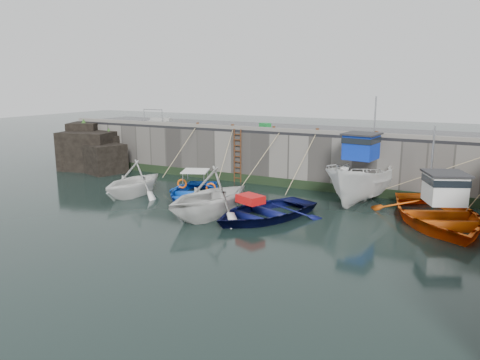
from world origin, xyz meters
The scene contains 24 objects.
ground centered at (0.00, 0.00, 0.00)m, with size 120.00×120.00×0.00m, color black.
quay_back centered at (0.00, 12.50, 1.50)m, with size 30.00×5.00×3.00m, color slate.
road_back centered at (0.00, 12.50, 3.08)m, with size 30.00×5.00×0.16m, color black.
kerb_back centered at (0.00, 10.15, 3.26)m, with size 30.00×0.30×0.20m, color slate.
algae_back centered at (0.00, 9.96, 0.25)m, with size 30.00×0.08×0.50m, color black.
rock_outcrop centered at (-12.92, 9.11, 1.26)m, with size 5.85×4.24×3.41m.
ladder centered at (-2.00, 9.91, 1.59)m, with size 0.51×0.08×3.20m.
boat_near_white centered at (-5.32, 4.41, 0.00)m, with size 3.58×4.15×2.18m, color silver.
boat_near_white_rope centered at (-5.32, 8.46, 0.00)m, with size 0.04×4.04×3.10m, color tan, non-canonical shape.
boat_near_blue centered at (-2.08, 5.29, 0.00)m, with size 3.73×5.23×1.08m, color blue.
boat_near_blue_rope centered at (-2.08, 8.89, 0.00)m, with size 0.04×3.41×3.10m, color tan, non-canonical shape.
boat_near_blacktrim centered at (0.39, 2.84, 0.00)m, with size 4.22×4.89×2.58m, color silver.
boat_near_blacktrim_rope centered at (0.39, 7.67, 0.00)m, with size 0.04×5.34×3.10m, color tan, non-canonical shape.
boat_near_navy centered at (2.59, 3.82, 0.00)m, with size 3.85×5.39×1.12m, color #0B0F47.
boat_near_navy_rope centered at (2.59, 8.16, 0.00)m, with size 0.04×4.50×3.10m, color tan, non-canonical shape.
boat_far_white centered at (5.73, 9.01, 1.08)m, with size 3.26×6.89×5.57m.
boat_far_orange centered at (9.52, 6.51, 0.45)m, with size 7.19×8.20×4.41m.
fish_crate centered at (-0.95, 11.53, 3.32)m, with size 0.65×0.42×0.32m, color #177F31.
railing centered at (-8.75, 11.25, 3.36)m, with size 1.60×1.05×1.00m.
bollard_a centered at (-5.00, 10.25, 3.30)m, with size 0.18×0.18×0.28m, color #3F1E0F.
bollard_b centered at (-2.50, 10.25, 3.30)m, with size 0.18×0.18×0.28m, color #3F1E0F.
bollard_c centered at (0.20, 10.25, 3.30)m, with size 0.18×0.18×0.28m, color #3F1E0F.
bollard_d centered at (2.80, 10.25, 3.30)m, with size 0.18×0.18×0.28m, color #3F1E0F.
bollard_e centered at (6.00, 10.25, 3.30)m, with size 0.18×0.18×0.28m, color #3F1E0F.
Camera 1 is at (11.02, -14.42, 5.99)m, focal length 35.00 mm.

